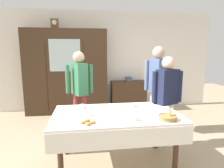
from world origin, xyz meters
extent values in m
plane|color=tan|center=(0.00, 0.00, 0.00)|extent=(12.00, 12.00, 0.00)
cube|color=silver|center=(0.00, 2.65, 1.35)|extent=(6.40, 0.10, 2.70)
cylinder|color=#3D2819|center=(-0.74, -0.57, 0.37)|extent=(0.07, 0.07, 0.74)
cylinder|color=#3D2819|center=(0.74, -0.57, 0.37)|extent=(0.07, 0.07, 0.74)
cylinder|color=#3D2819|center=(-0.74, 0.17, 0.37)|extent=(0.07, 0.07, 0.74)
cylinder|color=#3D2819|center=(0.74, 0.17, 0.37)|extent=(0.07, 0.07, 0.74)
cube|color=white|center=(0.00, -0.20, 0.76)|extent=(1.76, 1.02, 0.03)
cube|color=white|center=(0.00, -0.71, 0.62)|extent=(1.76, 0.01, 0.24)
cube|color=#3D2819|center=(-0.90, 2.35, 1.09)|extent=(2.09, 0.45, 2.18)
cube|color=silver|center=(-0.90, 2.13, 1.53)|extent=(0.75, 0.01, 0.79)
cube|color=black|center=(-1.36, 2.13, 0.98)|extent=(0.01, 0.01, 1.75)
cube|color=black|center=(-0.44, 2.13, 0.98)|extent=(0.01, 0.01, 1.75)
cube|color=brown|center=(-1.14, 2.35, 2.30)|extent=(0.18, 0.10, 0.24)
cylinder|color=white|center=(-1.14, 2.30, 2.33)|extent=(0.11, 0.01, 0.11)
cube|color=black|center=(-1.14, 2.30, 2.35)|extent=(0.00, 0.00, 0.04)
cube|color=black|center=(-1.12, 2.30, 2.33)|extent=(0.05, 0.00, 0.00)
cube|color=#3D2819|center=(0.78, 2.41, 0.40)|extent=(0.97, 0.35, 0.80)
cube|color=#664C7A|center=(0.78, 2.41, 0.81)|extent=(0.17, 0.23, 0.02)
cube|color=#3D754C|center=(0.78, 2.41, 0.84)|extent=(0.15, 0.21, 0.03)
cube|color=#664C7A|center=(0.78, 2.41, 0.87)|extent=(0.17, 0.20, 0.03)
cube|color=#2D5184|center=(0.78, 2.41, 0.90)|extent=(0.17, 0.22, 0.03)
cylinder|color=silver|center=(0.32, 0.06, 0.78)|extent=(0.13, 0.13, 0.01)
cylinder|color=silver|center=(0.32, 0.06, 0.81)|extent=(0.08, 0.08, 0.05)
torus|color=silver|center=(0.36, 0.06, 0.81)|extent=(0.04, 0.01, 0.04)
cylinder|color=#47230F|center=(0.32, 0.06, 0.83)|extent=(0.06, 0.06, 0.01)
cylinder|color=white|center=(-0.48, 0.10, 0.78)|extent=(0.13, 0.13, 0.01)
cylinder|color=white|center=(-0.48, 0.10, 0.81)|extent=(0.08, 0.08, 0.05)
torus|color=white|center=(-0.44, 0.10, 0.81)|extent=(0.04, 0.01, 0.04)
cylinder|color=#47230F|center=(-0.48, 0.10, 0.83)|extent=(0.06, 0.06, 0.01)
cylinder|color=silver|center=(-0.36, -0.29, 0.78)|extent=(0.13, 0.13, 0.01)
cylinder|color=silver|center=(-0.36, -0.29, 0.81)|extent=(0.08, 0.08, 0.05)
torus|color=silver|center=(-0.33, -0.29, 0.81)|extent=(0.04, 0.01, 0.04)
cylinder|color=#47230F|center=(-0.36, -0.29, 0.83)|extent=(0.06, 0.06, 0.01)
cylinder|color=white|center=(0.11, 0.02, 0.78)|extent=(0.13, 0.13, 0.01)
cylinder|color=white|center=(0.11, 0.02, 0.81)|extent=(0.08, 0.08, 0.05)
torus|color=white|center=(0.15, 0.02, 0.81)|extent=(0.04, 0.01, 0.04)
cylinder|color=#47230F|center=(0.11, 0.02, 0.83)|extent=(0.06, 0.06, 0.01)
cylinder|color=silver|center=(0.19, -0.52, 0.78)|extent=(0.13, 0.13, 0.01)
cylinder|color=silver|center=(0.19, -0.52, 0.81)|extent=(0.08, 0.08, 0.05)
torus|color=silver|center=(0.23, -0.52, 0.81)|extent=(0.04, 0.01, 0.04)
cylinder|color=#47230F|center=(0.19, -0.52, 0.83)|extent=(0.06, 0.06, 0.01)
cylinder|color=#9E7542|center=(0.61, -0.55, 0.80)|extent=(0.22, 0.22, 0.05)
torus|color=#9E7542|center=(0.61, -0.55, 0.82)|extent=(0.24, 0.24, 0.02)
cylinder|color=tan|center=(0.64, -0.56, 0.87)|extent=(0.02, 0.03, 0.12)
cylinder|color=tan|center=(0.64, -0.55, 0.87)|extent=(0.04, 0.04, 0.12)
cylinder|color=tan|center=(0.64, -0.53, 0.87)|extent=(0.02, 0.03, 0.12)
cylinder|color=white|center=(-0.40, -0.57, 0.78)|extent=(0.28, 0.28, 0.01)
ellipsoid|color=#BC7F3D|center=(-0.34, -0.58, 0.80)|extent=(0.07, 0.05, 0.04)
ellipsoid|color=#BC7F3D|center=(-0.40, -0.51, 0.80)|extent=(0.07, 0.05, 0.04)
ellipsoid|color=#BC7F3D|center=(-0.46, -0.56, 0.80)|extent=(0.07, 0.05, 0.04)
ellipsoid|color=#BC7F3D|center=(-0.40, -0.63, 0.80)|extent=(0.07, 0.05, 0.04)
cube|color=silver|center=(0.09, -0.25, 0.77)|extent=(0.10, 0.01, 0.00)
ellipsoid|color=silver|center=(0.14, -0.25, 0.78)|extent=(0.03, 0.02, 0.01)
cube|color=silver|center=(-0.16, -0.30, 0.77)|extent=(0.10, 0.01, 0.00)
ellipsoid|color=silver|center=(-0.10, -0.30, 0.78)|extent=(0.03, 0.02, 0.01)
cylinder|color=#933338|center=(-0.61, 0.91, 0.40)|extent=(0.11, 0.11, 0.81)
cylinder|color=#933338|center=(-0.46, 0.91, 0.40)|extent=(0.11, 0.11, 0.81)
cube|color=#33704C|center=(-0.53, 0.91, 1.11)|extent=(0.34, 0.41, 0.61)
sphere|color=tan|center=(-0.53, 0.91, 1.52)|extent=(0.22, 0.22, 0.22)
cylinder|color=#33704C|center=(-0.75, 0.91, 1.11)|extent=(0.08, 0.08, 0.54)
cylinder|color=#33704C|center=(-0.31, 0.91, 1.11)|extent=(0.08, 0.08, 0.54)
cylinder|color=silver|center=(0.91, 0.78, 0.43)|extent=(0.11, 0.11, 0.85)
cylinder|color=silver|center=(1.06, 0.78, 0.43)|extent=(0.11, 0.11, 0.85)
cube|color=slate|center=(0.98, 0.78, 1.17)|extent=(0.40, 0.40, 0.64)
sphere|color=tan|center=(0.98, 0.78, 1.61)|extent=(0.23, 0.23, 0.23)
cylinder|color=slate|center=(0.76, 0.78, 1.17)|extent=(0.08, 0.08, 0.58)
cylinder|color=slate|center=(1.20, 0.78, 1.17)|extent=(0.08, 0.08, 0.58)
cylinder|color=silver|center=(0.84, 0.19, 0.38)|extent=(0.11, 0.11, 0.77)
cylinder|color=silver|center=(0.99, 0.19, 0.38)|extent=(0.11, 0.11, 0.77)
cube|color=#191E38|center=(0.92, 0.19, 1.06)|extent=(0.41, 0.32, 0.58)
sphere|color=#DBB293|center=(0.92, 0.19, 1.45)|extent=(0.21, 0.21, 0.21)
cylinder|color=#191E38|center=(0.70, 0.19, 1.06)|extent=(0.08, 0.08, 0.52)
cylinder|color=#191E38|center=(1.14, 0.19, 1.06)|extent=(0.08, 0.08, 0.52)
camera|label=1|loc=(-0.42, -2.78, 1.65)|focal=30.94mm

